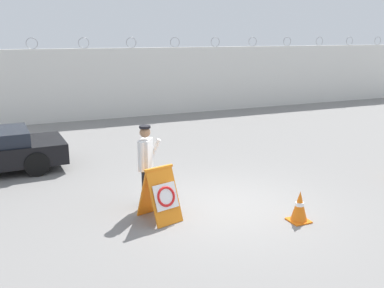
# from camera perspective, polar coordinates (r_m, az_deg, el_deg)

# --- Properties ---
(ground_plane) EXTENTS (90.00, 90.00, 0.00)m
(ground_plane) POSITION_cam_1_polar(r_m,az_deg,el_deg) (9.52, 4.63, -8.28)
(ground_plane) COLOR gray
(perimeter_wall) EXTENTS (36.00, 0.30, 3.54)m
(perimeter_wall) POSITION_cam_1_polar(r_m,az_deg,el_deg) (19.46, -10.89, 7.92)
(perimeter_wall) COLOR silver
(perimeter_wall) RESTS_ON ground_plane
(barricade_sign) EXTENTS (0.79, 0.94, 1.11)m
(barricade_sign) POSITION_cam_1_polar(r_m,az_deg,el_deg) (8.69, -4.20, -6.63)
(barricade_sign) COLOR orange
(barricade_sign) RESTS_ON ground_plane
(security_guard) EXTENTS (0.61, 0.58, 1.81)m
(security_guard) POSITION_cam_1_polar(r_m,az_deg,el_deg) (9.23, -6.16, -2.37)
(security_guard) COLOR black
(security_guard) RESTS_ON ground_plane
(traffic_cone_mid) EXTENTS (0.40, 0.40, 0.64)m
(traffic_cone_mid) POSITION_cam_1_polar(r_m,az_deg,el_deg) (8.92, 14.14, -8.09)
(traffic_cone_mid) COLOR orange
(traffic_cone_mid) RESTS_ON ground_plane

